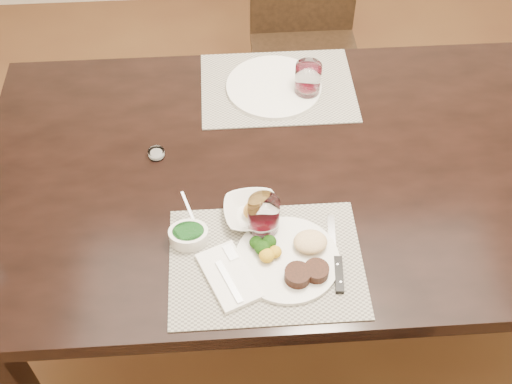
{
  "coord_description": "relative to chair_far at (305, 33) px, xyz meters",
  "views": [
    {
      "loc": [
        -0.33,
        -1.16,
        2.02
      ],
      "look_at": [
        -0.26,
        -0.14,
        0.82
      ],
      "focal_mm": 45.0,
      "sensor_mm": 36.0,
      "label": 1
    }
  ],
  "objects": [
    {
      "name": "sauce_ramekin",
      "position": [
        -0.43,
        -1.16,
        0.27
      ],
      "size": [
        0.1,
        0.14,
        0.08
      ],
      "rotation": [
        0.0,
        0.0,
        0.42
      ],
      "color": "silver",
      "rests_on": "placemat_near"
    },
    {
      "name": "ground_plane",
      "position": [
        0.0,
        -0.93,
        -0.5
      ],
      "size": [
        4.5,
        4.5,
        0.0
      ],
      "primitive_type": "plane",
      "color": "#412314",
      "rests_on": "ground"
    },
    {
      "name": "dinner_plate",
      "position": [
        -0.19,
        -1.24,
        0.26
      ],
      "size": [
        0.25,
        0.25,
        0.04
      ],
      "rotation": [
        0.0,
        0.0,
        0.41
      ],
      "color": "silver",
      "rests_on": "placemat_near"
    },
    {
      "name": "wine_glass_near",
      "position": [
        -0.25,
        -1.14,
        0.3
      ],
      "size": [
        0.08,
        0.08,
        0.11
      ],
      "rotation": [
        0.0,
        0.0,
        -0.11
      ],
      "color": "silver",
      "rests_on": "placemat_near"
    },
    {
      "name": "placemat_near",
      "position": [
        -0.25,
        -1.24,
        0.25
      ],
      "size": [
        0.46,
        0.34,
        0.0
      ],
      "primitive_type": "cube",
      "color": "gray",
      "rests_on": "dining_table"
    },
    {
      "name": "placemat_far",
      "position": [
        -0.17,
        -0.61,
        0.25
      ],
      "size": [
        0.46,
        0.34,
        0.0
      ],
      "primitive_type": "cube",
      "color": "gray",
      "rests_on": "dining_table"
    },
    {
      "name": "wine_glass_far",
      "position": [
        -0.08,
        -0.65,
        0.3
      ],
      "size": [
        0.08,
        0.08,
        0.11
      ],
      "rotation": [
        0.0,
        0.0,
        -0.21
      ],
      "color": "silver",
      "rests_on": "placemat_far"
    },
    {
      "name": "far_plate",
      "position": [
        -0.18,
        -0.61,
        0.26
      ],
      "size": [
        0.29,
        0.29,
        0.01
      ],
      "primitive_type": "cylinder",
      "color": "silver",
      "rests_on": "placemat_far"
    },
    {
      "name": "salt_cellar",
      "position": [
        -0.52,
        -0.87,
        0.26
      ],
      "size": [
        0.04,
        0.04,
        0.02
      ],
      "rotation": [
        0.0,
        0.0,
        -0.17
      ],
      "color": "silver",
      "rests_on": "dining_table"
    },
    {
      "name": "dining_table",
      "position": [
        0.0,
        -0.93,
        0.16
      ],
      "size": [
        2.0,
        1.0,
        0.75
      ],
      "color": "black",
      "rests_on": "ground"
    },
    {
      "name": "chair_far",
      "position": [
        0.0,
        0.0,
        0.0
      ],
      "size": [
        0.42,
        0.42,
        0.9
      ],
      "color": "black",
      "rests_on": "ground"
    },
    {
      "name": "cracker_bowl",
      "position": [
        -0.28,
        -1.1,
        0.27
      ],
      "size": [
        0.15,
        0.15,
        0.06
      ],
      "rotation": [
        0.0,
        0.0,
        0.06
      ],
      "color": "silver",
      "rests_on": "placemat_near"
    },
    {
      "name": "steak_knife",
      "position": [
        -0.08,
        -1.26,
        0.26
      ],
      "size": [
        0.03,
        0.23,
        0.01
      ],
      "rotation": [
        0.0,
        0.0,
        -0.1
      ],
      "color": "white",
      "rests_on": "placemat_near"
    },
    {
      "name": "napkin_fork",
      "position": [
        -0.34,
        -1.28,
        0.26
      ],
      "size": [
        0.16,
        0.2,
        0.02
      ],
      "rotation": [
        0.0,
        0.0,
        0.4
      ],
      "color": "white",
      "rests_on": "placemat_near"
    }
  ]
}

